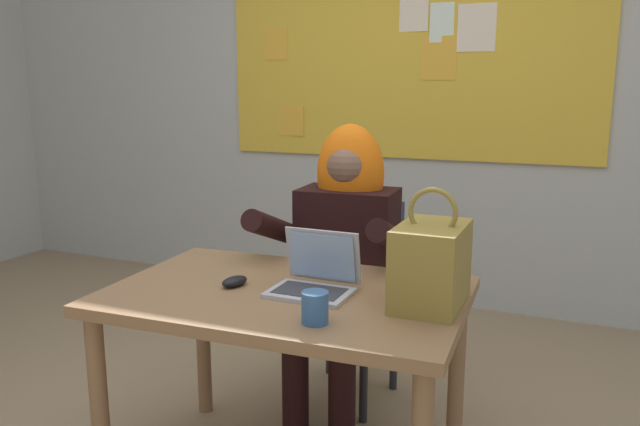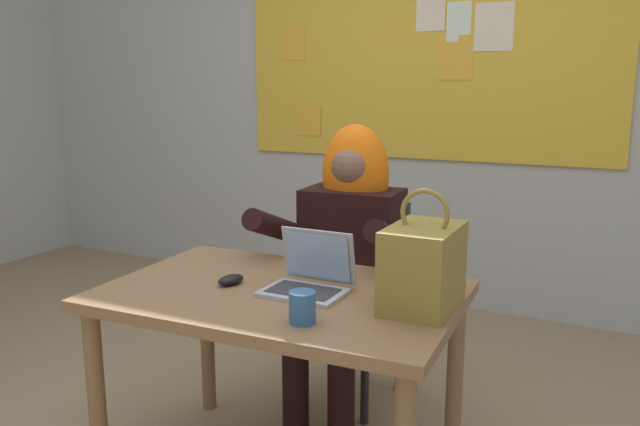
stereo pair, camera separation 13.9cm
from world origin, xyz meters
The scene contains 8 objects.
wall_back_bulletin centered at (0.00, 2.10, 1.48)m, with size 6.56×2.30×2.94m.
desk_main centered at (0.19, -0.01, 0.62)m, with size 1.24×0.84×0.72m.
chair_at_desk centered at (0.16, 0.74, 0.50)m, with size 0.46×0.46×0.89m.
person_costumed centered at (0.16, 0.61, 0.73)m, with size 0.62×0.63×1.24m.
laptop centered at (0.29, 0.02, 0.77)m, with size 0.27×0.23×0.20m.
computer_mouse centered at (0.01, -0.04, 0.74)m, with size 0.06×0.10×0.03m, color black.
handbag centered at (0.67, 0.04, 0.85)m, with size 0.20×0.30×0.38m.
coffee_mug centered at (0.40, -0.24, 0.77)m, with size 0.08×0.08×0.10m, color #336099.
Camera 2 is at (1.23, -1.75, 1.40)m, focal length 34.88 mm.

